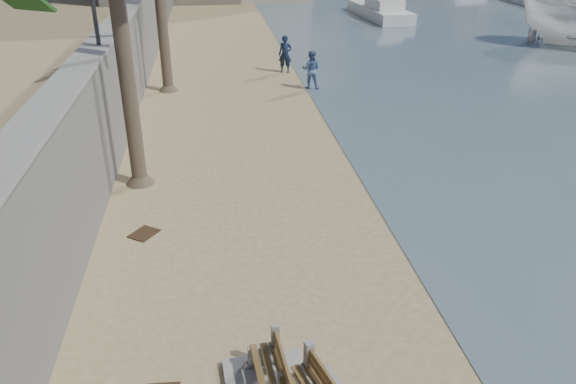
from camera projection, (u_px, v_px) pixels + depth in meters
seawall at (135, 51)px, 23.44m from camera, size 0.45×70.00×3.50m
wall_cap at (129, 6)px, 22.64m from camera, size 0.80×70.00×0.12m
person_a at (285, 52)px, 26.78m from camera, size 0.83×0.68×2.01m
person_b at (311, 68)px, 24.29m from camera, size 1.06×0.93×1.84m
yacht_near at (536, 0)px, 48.15m from camera, size 3.48×10.06×1.50m
yacht_far at (379, 12)px, 41.97m from camera, size 2.90×8.73×1.50m
debris_c at (144, 234)px, 13.37m from camera, size 0.79×0.82×0.03m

